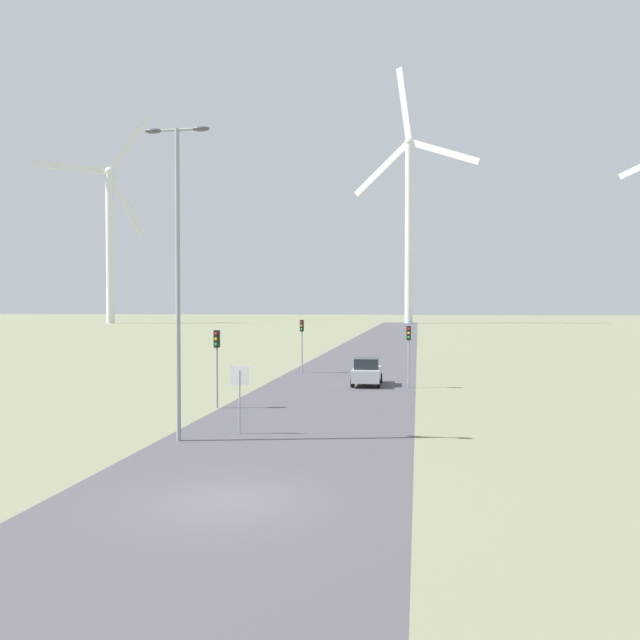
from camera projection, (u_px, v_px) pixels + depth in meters
ground_plane at (229, 500)px, 17.18m from camera, size 600.00×600.00×0.00m
road_surface at (368, 356)px, 64.58m from camera, size 10.00×240.00×0.01m
streetlamp at (178, 252)px, 24.40m from camera, size 2.65×0.32×12.30m
stop_sign_near at (240, 386)px, 25.83m from camera, size 0.81×0.07×2.84m
traffic_light_post_near_left at (217, 351)px, 32.23m from camera, size 0.28×0.33×4.05m
traffic_light_post_near_right at (409, 343)px, 40.00m from camera, size 0.28×0.34×3.99m
traffic_light_post_mid_left at (302, 334)px, 48.91m from camera, size 0.28×0.34×4.16m
car_approaching at (367, 371)px, 41.47m from camera, size 1.90×4.14×1.83m
wind_turbine_far_left at (110, 229)px, 175.72m from camera, size 27.72×15.21×59.65m
wind_turbine_left at (409, 212)px, 174.95m from camera, size 34.97×14.34×72.11m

